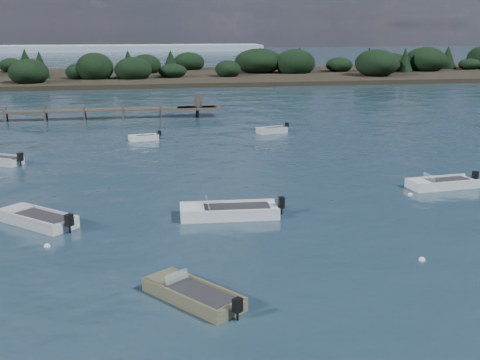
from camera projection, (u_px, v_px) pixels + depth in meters
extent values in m
plane|color=#182B38|center=(159.00, 104.00, 81.01)|extent=(400.00, 400.00, 0.00)
cube|color=silver|center=(229.00, 214.00, 33.53)|extent=(5.53, 2.35, 0.79)
cube|color=silver|center=(192.00, 208.00, 33.17)|extent=(1.41, 1.90, 0.16)
cube|color=#252528|center=(237.00, 208.00, 33.48)|extent=(3.78, 1.84, 0.14)
cube|color=silver|center=(231.00, 212.00, 32.50)|extent=(5.42, 0.46, 0.16)
cube|color=silver|center=(227.00, 202.00, 34.32)|extent=(5.42, 0.46, 0.16)
cube|color=black|center=(281.00, 202.00, 33.72)|extent=(0.34, 0.40, 0.62)
cylinder|color=black|center=(281.00, 212.00, 33.86)|extent=(0.12, 0.12, 0.62)
cube|color=silver|center=(208.00, 203.00, 33.20)|extent=(0.26, 1.47, 0.47)
cube|color=#ADB1B4|center=(0.00, 162.00, 46.19)|extent=(3.81, 3.10, 0.78)
cube|color=#252528|center=(2.00, 158.00, 46.00)|extent=(2.68, 2.26, 0.13)
cube|color=#ADB1B4|center=(5.00, 155.00, 46.67)|extent=(3.12, 1.98, 0.16)
cube|color=black|center=(20.00, 157.00, 45.33)|extent=(0.46, 0.49, 0.61)
cylinder|color=black|center=(21.00, 164.00, 45.47)|extent=(0.15, 0.15, 0.61)
cube|color=#756F4E|center=(193.00, 298.00, 23.32)|extent=(3.86, 4.43, 0.66)
cube|color=#756F4E|center=(165.00, 277.00, 24.31)|extent=(1.77, 1.69, 0.13)
cube|color=#252528|center=(199.00, 293.00, 23.01)|extent=(2.78, 3.12, 0.11)
cube|color=#756F4E|center=(178.00, 295.00, 22.70)|extent=(2.67, 3.54, 0.13)
cube|color=#756F4E|center=(207.00, 283.00, 23.75)|extent=(2.67, 3.54, 0.13)
cube|color=black|center=(238.00, 305.00, 21.63)|extent=(0.41, 0.40, 0.52)
cylinder|color=black|center=(238.00, 317.00, 21.74)|extent=(0.13, 0.13, 0.52)
cube|color=silver|center=(177.00, 277.00, 23.80)|extent=(1.01, 0.81, 0.39)
cube|color=silver|center=(442.00, 186.00, 39.53)|extent=(4.70, 2.17, 0.71)
cube|color=silver|center=(419.00, 182.00, 38.96)|extent=(1.24, 1.65, 0.14)
cube|color=#252528|center=(447.00, 181.00, 39.54)|extent=(3.22, 1.68, 0.12)
cube|color=silver|center=(450.00, 183.00, 38.68)|extent=(4.54, 0.58, 0.14)
cube|color=silver|center=(435.00, 177.00, 40.17)|extent=(4.54, 0.58, 0.14)
cube|color=black|center=(475.00, 175.00, 40.07)|extent=(0.32, 0.37, 0.56)
cylinder|color=black|center=(475.00, 182.00, 40.19)|extent=(0.11, 0.11, 0.56)
cube|color=silver|center=(429.00, 177.00, 39.09)|extent=(0.28, 1.25, 0.42)
cube|color=#ADB1B4|center=(37.00, 222.00, 32.25)|extent=(4.58, 4.50, 0.78)
cube|color=#ADB1B4|center=(16.00, 209.00, 33.08)|extent=(1.91, 1.92, 0.16)
cube|color=#252528|center=(41.00, 217.00, 31.96)|extent=(3.26, 3.21, 0.13)
cube|color=#ADB1B4|center=(24.00, 218.00, 31.47)|extent=(3.45, 3.32, 0.16)
cube|color=#ADB1B4|center=(49.00, 210.00, 32.79)|extent=(3.45, 3.32, 0.16)
cube|color=black|center=(69.00, 220.00, 30.73)|extent=(0.48, 0.49, 0.61)
cylinder|color=black|center=(70.00, 230.00, 30.86)|extent=(0.16, 0.16, 0.61)
cube|color=#ADB1B4|center=(272.00, 132.00, 59.40)|extent=(3.23, 2.01, 0.70)
cube|color=#ADB1B4|center=(262.00, 129.00, 58.80)|extent=(1.00, 1.24, 0.14)
cube|color=#252528|center=(274.00, 128.00, 59.42)|extent=(2.24, 1.51, 0.12)
cube|color=#ADB1B4|center=(275.00, 129.00, 58.83)|extent=(2.92, 0.97, 0.14)
cube|color=#ADB1B4|center=(269.00, 127.00, 59.76)|extent=(2.92, 0.97, 0.14)
cube|color=black|center=(287.00, 125.00, 60.02)|extent=(0.37, 0.41, 0.55)
cylinder|color=black|center=(287.00, 130.00, 60.14)|extent=(0.12, 0.12, 0.55)
cube|color=silver|center=(144.00, 139.00, 55.61)|extent=(2.84, 1.65, 0.62)
cube|color=silver|center=(133.00, 136.00, 55.12)|extent=(0.84, 1.08, 0.12)
cube|color=#252528|center=(146.00, 136.00, 55.62)|extent=(1.96, 1.25, 0.11)
cube|color=silver|center=(145.00, 136.00, 55.09)|extent=(2.61, 0.72, 0.12)
cube|color=silver|center=(142.00, 135.00, 55.94)|extent=(2.61, 0.72, 0.12)
cube|color=black|center=(159.00, 133.00, 56.08)|extent=(0.31, 0.35, 0.49)
cylinder|color=black|center=(160.00, 138.00, 56.19)|extent=(0.11, 0.11, 0.49)
sphere|color=silver|center=(422.00, 260.00, 27.31)|extent=(0.32, 0.32, 0.32)
sphere|color=silver|center=(47.00, 247.00, 28.98)|extent=(0.32, 0.32, 0.32)
sphere|color=silver|center=(410.00, 195.00, 37.72)|extent=(0.32, 0.32, 0.32)
cube|color=#494035|center=(199.00, 108.00, 70.03)|extent=(5.00, 3.20, 0.18)
cube|color=#494035|center=(198.00, 100.00, 69.80)|extent=(0.80, 0.80, 1.60)
cylinder|color=#494035|center=(4.00, 119.00, 65.63)|extent=(0.20, 0.20, 2.20)
cylinder|color=#494035|center=(7.00, 117.00, 67.26)|extent=(0.20, 0.20, 2.20)
cylinder|color=#494035|center=(45.00, 118.00, 66.37)|extent=(0.20, 0.20, 2.20)
cylinder|color=#494035|center=(47.00, 116.00, 68.00)|extent=(0.20, 0.20, 2.20)
cylinder|color=#494035|center=(84.00, 117.00, 67.12)|extent=(0.20, 0.20, 2.20)
cylinder|color=#494035|center=(85.00, 115.00, 68.74)|extent=(0.20, 0.20, 2.20)
cylinder|color=#494035|center=(123.00, 116.00, 67.86)|extent=(0.20, 0.20, 2.20)
cylinder|color=#494035|center=(123.00, 114.00, 69.49)|extent=(0.20, 0.20, 2.20)
cylinder|color=#494035|center=(161.00, 115.00, 68.60)|extent=(0.20, 0.20, 2.20)
cylinder|color=#494035|center=(160.00, 113.00, 70.23)|extent=(0.20, 0.20, 2.20)
cylinder|color=#494035|center=(198.00, 114.00, 69.34)|extent=(0.20, 0.20, 2.20)
cylinder|color=#494035|center=(197.00, 112.00, 70.97)|extent=(0.20, 0.20, 2.20)
cube|color=black|center=(271.00, 77.00, 123.45)|extent=(190.00, 40.00, 1.60)
ellipsoid|color=black|center=(272.00, 63.00, 122.75)|extent=(180.50, 36.00, 4.40)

